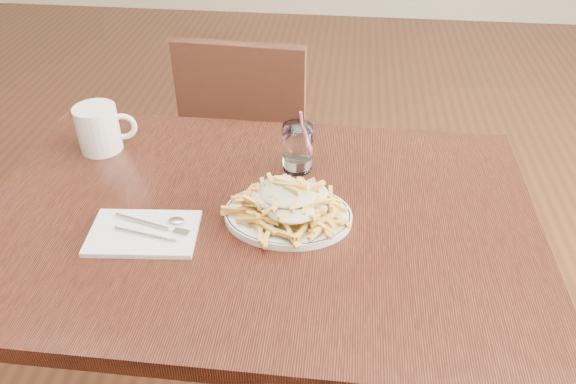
# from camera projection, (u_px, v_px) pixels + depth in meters

# --- Properties ---
(table) EXTENTS (1.20, 0.80, 0.75)m
(table) POSITION_uv_depth(u_px,v_px,m) (257.00, 240.00, 1.25)
(table) COLOR black
(table) RESTS_ON ground
(chair_far) EXTENTS (0.43, 0.43, 0.88)m
(chair_far) POSITION_uv_depth(u_px,v_px,m) (250.00, 139.00, 1.94)
(chair_far) COLOR black
(chair_far) RESTS_ON ground
(fries_plate) EXTENTS (0.32, 0.29, 0.02)m
(fries_plate) POSITION_uv_depth(u_px,v_px,m) (288.00, 215.00, 1.18)
(fries_plate) COLOR white
(fries_plate) RESTS_ON table
(loaded_fries) EXTENTS (0.24, 0.20, 0.07)m
(loaded_fries) POSITION_uv_depth(u_px,v_px,m) (288.00, 198.00, 1.16)
(loaded_fries) COLOR gold
(loaded_fries) RESTS_ON fries_plate
(napkin) EXTENTS (0.23, 0.16, 0.01)m
(napkin) POSITION_uv_depth(u_px,v_px,m) (144.00, 233.00, 1.14)
(napkin) COLOR white
(napkin) RESTS_ON table
(cutlery) EXTENTS (0.18, 0.09, 0.01)m
(cutlery) POSITION_uv_depth(u_px,v_px,m) (144.00, 228.00, 1.14)
(cutlery) COLOR silver
(cutlery) RESTS_ON napkin
(water_glass) EXTENTS (0.07, 0.07, 0.16)m
(water_glass) POSITION_uv_depth(u_px,v_px,m) (298.00, 150.00, 1.31)
(water_glass) COLOR white
(water_glass) RESTS_ON table
(coffee_mug) EXTENTS (0.14, 0.10, 0.11)m
(coffee_mug) POSITION_uv_depth(u_px,v_px,m) (99.00, 128.00, 1.38)
(coffee_mug) COLOR white
(coffee_mug) RESTS_ON table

